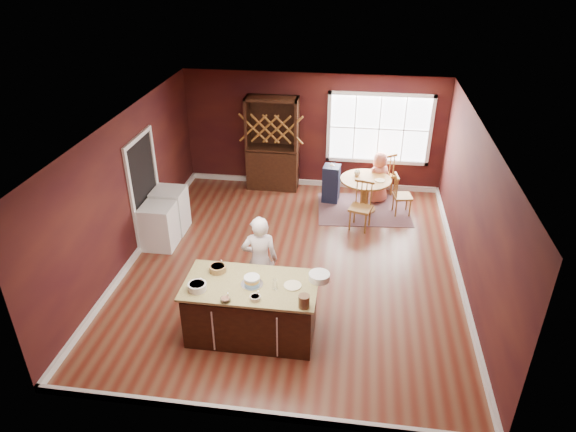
# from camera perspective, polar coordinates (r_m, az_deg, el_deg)

# --- Properties ---
(room_shell) EXTENTS (7.00, 7.00, 7.00)m
(room_shell) POSITION_cam_1_polar(r_m,az_deg,el_deg) (8.86, 0.61, 1.87)
(room_shell) COLOR brown
(room_shell) RESTS_ON ground
(window) EXTENTS (2.36, 0.10, 1.66)m
(window) POSITION_cam_1_polar(r_m,az_deg,el_deg) (11.95, 10.09, 9.52)
(window) COLOR white
(window) RESTS_ON room_shell
(doorway) EXTENTS (0.08, 1.26, 2.13)m
(doorway) POSITION_cam_1_polar(r_m,az_deg,el_deg) (10.28, -15.60, 2.74)
(doorway) COLOR white
(doorway) RESTS_ON room_shell
(kitchen_island) EXTENTS (1.95, 1.02, 0.92)m
(kitchen_island) POSITION_cam_1_polar(r_m,az_deg,el_deg) (7.81, -4.06, -10.39)
(kitchen_island) COLOR black
(kitchen_island) RESTS_ON ground
(dining_table) EXTENTS (1.10, 1.10, 0.75)m
(dining_table) POSITION_cam_1_polar(r_m,az_deg,el_deg) (11.27, 8.57, 3.12)
(dining_table) COLOR brown
(dining_table) RESTS_ON ground
(baker) EXTENTS (0.64, 0.48, 1.59)m
(baker) POSITION_cam_1_polar(r_m,az_deg,el_deg) (8.23, -3.14, -4.97)
(baker) COLOR silver
(baker) RESTS_ON ground
(layer_cake) EXTENTS (0.32, 0.32, 0.13)m
(layer_cake) POSITION_cam_1_polar(r_m,az_deg,el_deg) (7.46, -4.03, -7.19)
(layer_cake) COLOR white
(layer_cake) RESTS_ON kitchen_island
(bowl_blue) EXTENTS (0.27, 0.27, 0.10)m
(bowl_blue) POSITION_cam_1_polar(r_m,az_deg,el_deg) (7.47, -10.05, -7.73)
(bowl_blue) COLOR white
(bowl_blue) RESTS_ON kitchen_island
(bowl_yellow) EXTENTS (0.25, 0.25, 0.10)m
(bowl_yellow) POSITION_cam_1_polar(r_m,az_deg,el_deg) (7.80, -7.81, -5.80)
(bowl_yellow) COLOR #A3803D
(bowl_yellow) RESTS_ON kitchen_island
(bowl_pink) EXTENTS (0.15, 0.15, 0.05)m
(bowl_pink) POSITION_cam_1_polar(r_m,az_deg,el_deg) (7.21, -6.96, -9.22)
(bowl_pink) COLOR white
(bowl_pink) RESTS_ON kitchen_island
(bowl_olive) EXTENTS (0.15, 0.15, 0.06)m
(bowl_olive) POSITION_cam_1_polar(r_m,az_deg,el_deg) (7.20, -3.66, -9.06)
(bowl_olive) COLOR beige
(bowl_olive) RESTS_ON kitchen_island
(drinking_glass) EXTENTS (0.08, 0.08, 0.16)m
(drinking_glass) POSITION_cam_1_polar(r_m,az_deg,el_deg) (7.36, -1.46, -7.60)
(drinking_glass) COLOR white
(drinking_glass) RESTS_ON kitchen_island
(dinner_plate) EXTENTS (0.26, 0.26, 0.02)m
(dinner_plate) POSITION_cam_1_polar(r_m,az_deg,el_deg) (7.45, 0.51, -7.74)
(dinner_plate) COLOR beige
(dinner_plate) RESTS_ON kitchen_island
(white_tub) EXTENTS (0.31, 0.31, 0.11)m
(white_tub) POSITION_cam_1_polar(r_m,az_deg,el_deg) (7.56, 3.50, -6.75)
(white_tub) COLOR white
(white_tub) RESTS_ON kitchen_island
(stoneware_crock) EXTENTS (0.16, 0.16, 0.19)m
(stoneware_crock) POSITION_cam_1_polar(r_m,az_deg,el_deg) (7.03, 1.79, -9.45)
(stoneware_crock) COLOR #452B1A
(stoneware_crock) RESTS_ON kitchen_island
(toy_figurine) EXTENTS (0.04, 0.04, 0.07)m
(toy_figurine) POSITION_cam_1_polar(r_m,az_deg,el_deg) (7.18, 1.31, -9.10)
(toy_figurine) COLOR #FFF431
(toy_figurine) RESTS_ON kitchen_island
(rug) EXTENTS (2.13, 1.72, 0.01)m
(rug) POSITION_cam_1_polar(r_m,az_deg,el_deg) (11.51, 8.39, 0.75)
(rug) COLOR brown
(rug) RESTS_ON ground
(chair_east) EXTENTS (0.44, 0.45, 0.93)m
(chair_east) POSITION_cam_1_polar(r_m,az_deg,el_deg) (11.28, 12.63, 2.36)
(chair_east) COLOR brown
(chair_east) RESTS_ON ground
(chair_south) EXTENTS (0.52, 0.51, 1.02)m
(chair_south) POSITION_cam_1_polar(r_m,az_deg,el_deg) (10.53, 8.09, 1.09)
(chair_south) COLOR brown
(chair_south) RESTS_ON ground
(chair_north) EXTENTS (0.61, 0.61, 1.07)m
(chair_north) POSITION_cam_1_polar(r_m,az_deg,el_deg) (12.04, 10.41, 4.68)
(chair_north) COLOR brown
(chair_north) RESTS_ON ground
(seated_woman) EXTENTS (0.69, 0.63, 1.18)m
(seated_woman) POSITION_cam_1_polar(r_m,az_deg,el_deg) (11.69, 10.07, 4.24)
(seated_woman) COLOR #CB6851
(seated_woman) RESTS_ON ground
(high_chair) EXTENTS (0.40, 0.40, 0.90)m
(high_chair) POSITION_cam_1_polar(r_m,az_deg,el_deg) (11.62, 4.81, 3.69)
(high_chair) COLOR black
(high_chair) RESTS_ON ground
(toddler) EXTENTS (0.18, 0.14, 0.26)m
(toddler) POSITION_cam_1_polar(r_m,az_deg,el_deg) (11.48, 4.94, 5.35)
(toddler) COLOR #8CA5BF
(toddler) RESTS_ON high_chair
(table_plate) EXTENTS (0.22, 0.22, 0.02)m
(table_plate) POSITION_cam_1_polar(r_m,az_deg,el_deg) (11.13, 10.17, 3.91)
(table_plate) COLOR beige
(table_plate) RESTS_ON dining_table
(table_cup) EXTENTS (0.13, 0.13, 0.10)m
(table_cup) POSITION_cam_1_polar(r_m,az_deg,el_deg) (11.30, 7.70, 4.75)
(table_cup) COLOR white
(table_cup) RESTS_ON dining_table
(hutch) EXTENTS (1.20, 0.50, 2.20)m
(hutch) POSITION_cam_1_polar(r_m,az_deg,el_deg) (12.00, -1.75, 7.99)
(hutch) COLOR #432712
(hutch) RESTS_ON ground
(washer) EXTENTS (0.60, 0.58, 0.88)m
(washer) POSITION_cam_1_polar(r_m,az_deg,el_deg) (10.17, -14.12, -1.12)
(washer) COLOR white
(washer) RESTS_ON ground
(dryer) EXTENTS (0.63, 0.61, 0.91)m
(dryer) POSITION_cam_1_polar(r_m,az_deg,el_deg) (10.68, -12.94, 0.65)
(dryer) COLOR white
(dryer) RESTS_ON ground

